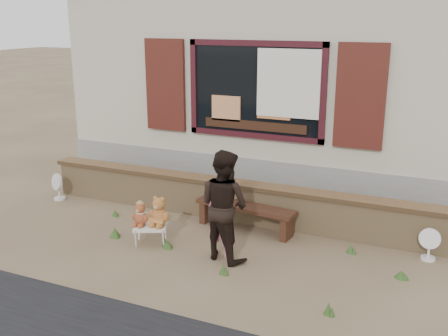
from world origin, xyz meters
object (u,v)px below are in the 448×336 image
at_px(bench, 245,212).
at_px(folding_chair, 151,227).
at_px(teddy_bear_left, 141,213).
at_px(adult, 224,205).
at_px(teddy_bear_right, 159,211).
at_px(child, 220,220).

bearing_deg(bench, folding_chair, -129.75).
relative_size(folding_chair, teddy_bear_left, 1.67).
distance_m(bench, folding_chair, 1.53).
distance_m(folding_chair, adult, 1.30).
bearing_deg(teddy_bear_left, teddy_bear_right, 0.00).
height_order(folding_chair, adult, adult).
bearing_deg(adult, folding_chair, 18.60).
height_order(bench, teddy_bear_left, teddy_bear_left).
height_order(bench, teddy_bear_right, teddy_bear_right).
bearing_deg(adult, bench, -66.54).
bearing_deg(bench, child, -82.61).
bearing_deg(child, folding_chair, 11.27).
distance_m(teddy_bear_left, child, 1.25).
bearing_deg(folding_chair, child, -21.96).
bearing_deg(folding_chair, adult, -24.58).
xyz_separation_m(bench, folding_chair, (-1.10, -1.06, -0.04)).
xyz_separation_m(teddy_bear_left, adult, (1.32, 0.07, 0.31)).
xyz_separation_m(teddy_bear_right, child, (0.99, -0.00, 0.02)).
bearing_deg(folding_chair, teddy_bear_right, 0.00).
bearing_deg(child, adult, 155.89).
distance_m(teddy_bear_left, adult, 1.36).
bearing_deg(folding_chair, teddy_bear_left, -180.00).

